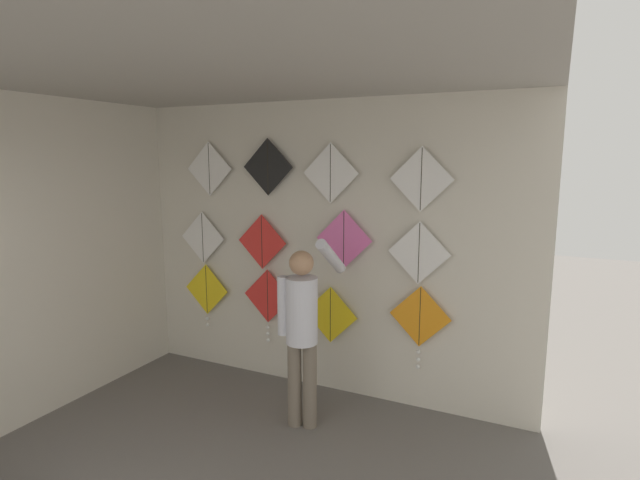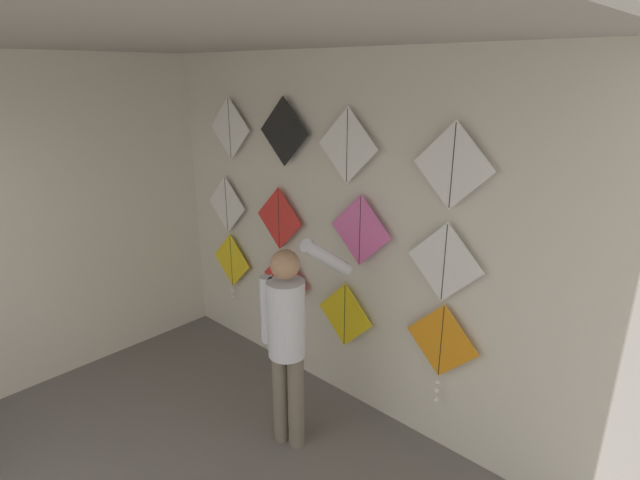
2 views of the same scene
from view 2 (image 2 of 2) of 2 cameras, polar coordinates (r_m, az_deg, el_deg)
back_panel at (r=4.07m, az=0.54°, el=1.01°), size 4.41×0.06×2.80m
left_panel at (r=4.74m, az=-32.63°, el=0.52°), size 0.06×4.40×2.80m
ceiling_slab at (r=2.82m, az=-27.31°, el=20.42°), size 4.41×4.40×0.04m
shopkeeper at (r=3.54m, az=-3.69°, el=-10.46°), size 0.40×0.60×1.63m
kite_0 at (r=5.03m, az=-10.07°, el=-2.59°), size 0.55×0.04×0.69m
kite_1 at (r=4.47m, az=-4.03°, el=-5.04°), size 0.55×0.04×0.76m
kite_2 at (r=4.06m, az=2.86°, el=-8.55°), size 0.55×0.01×0.55m
kite_3 at (r=3.61m, az=13.66°, el=-11.70°), size 0.55×0.04×0.76m
kite_4 at (r=4.87m, az=-10.63°, el=3.98°), size 0.55×0.01×0.55m
kite_5 at (r=4.31m, az=-4.71°, el=2.44°), size 0.55×0.01×0.55m
kite_6 at (r=3.70m, az=4.61°, el=1.09°), size 0.55×0.01×0.55m
kite_7 at (r=3.36m, az=14.05°, el=-2.54°), size 0.55×0.01×0.55m
kite_8 at (r=4.64m, az=-10.27°, el=12.45°), size 0.55×0.01×0.55m
kite_9 at (r=4.10m, az=-4.18°, el=12.24°), size 0.55×0.01×0.55m
kite_10 at (r=3.65m, az=3.15°, el=10.67°), size 0.55×0.01×0.55m
kite_11 at (r=3.19m, az=14.94°, el=8.18°), size 0.55×0.01×0.55m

